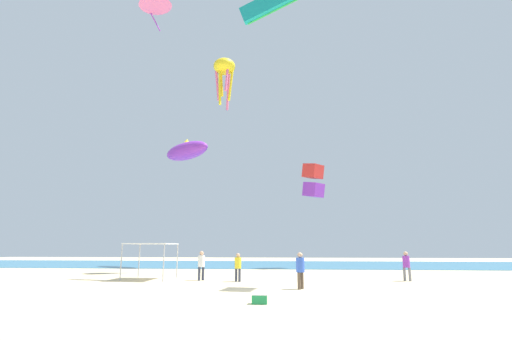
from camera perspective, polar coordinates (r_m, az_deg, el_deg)
The scene contains 13 objects.
ground at distance 18.71m, azimuth -1.71°, elevation -18.10°, with size 110.00×110.00×0.10m, color beige.
ocean_strip at distance 45.88m, azimuth 2.41°, elevation -14.12°, with size 110.00×19.90×0.03m, color teal.
canopy_tent at distance 25.96m, azimuth -15.67°, elevation -10.94°, with size 2.77×2.90×2.30m.
person_near_tent at distance 19.55m, azimuth 6.78°, elevation -14.49°, with size 0.43×0.44×1.80m.
person_leftmost at distance 23.58m, azimuth -2.78°, elevation -14.19°, with size 0.40×0.40×1.69m.
person_central at distance 24.61m, azimuth -8.34°, elevation -13.82°, with size 0.43×0.43×1.81m.
person_rightmost at distance 25.70m, azimuth 21.98°, elevation -13.05°, with size 0.43×0.42×1.79m.
cooler_box at distance 14.65m, azimuth 0.55°, elevation -19.04°, with size 0.57×0.37×0.35m.
kite_octopus_yellow at distance 36.13m, azimuth -4.86°, elevation 15.19°, with size 2.79×2.79×4.78m.
kite_box_red at distance 38.79m, azimuth 8.74°, elevation -1.52°, with size 2.39×2.37×3.58m.
kite_delta_pink at distance 37.03m, azimuth -15.14°, elevation 23.47°, with size 3.71×3.68×2.31m.
kite_parafoil_teal at distance 32.43m, azimuth 2.87°, elevation 24.47°, with size 5.87×1.77×3.63m.
kite_inflatable_purple at distance 42.21m, azimuth -10.57°, elevation 2.97°, with size 6.65×5.57×2.46m.
Camera 1 is at (2.16, -18.46, 2.09)m, focal length 26.19 mm.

